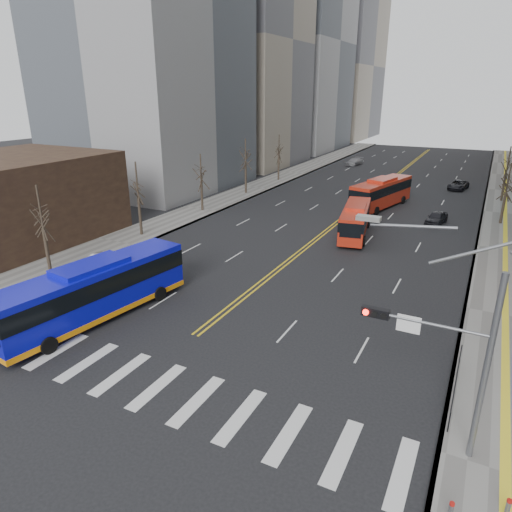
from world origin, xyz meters
The scene contains 17 objects.
ground centered at (0.00, 0.00, 0.00)m, with size 220.00×220.00×0.00m, color black.
sidewalk_left centered at (-16.50, 45.00, 0.07)m, with size 5.00×130.00×0.15m, color slate.
crosswalk centered at (0.00, 0.00, 0.01)m, with size 26.70×4.00×0.01m.
centerline centered at (0.00, 55.00, 0.01)m, with size 0.55×100.00×0.01m.
office_towers centered at (0.12, 68.51, 23.92)m, with size 83.00×134.00×58.00m.
storefront centered at (-26.00, 11.97, 4.00)m, with size 14.00×18.00×8.00m.
signal_mast centered at (13.77, 2.00, 4.86)m, with size 5.37×0.37×9.39m.
pedestrian_railing centered at (14.30, 6.00, 0.82)m, with size 0.06×6.06×1.02m.
bollards centered at (16.27, -0.17, 0.55)m, with size 2.87×3.17×0.78m.
street_trees centered at (-7.18, 34.55, 4.87)m, with size 35.20×47.20×7.60m.
blue_bus centered at (-6.85, 4.00, 1.98)m, with size 4.57×13.30×3.77m.
red_bus_near centered at (2.97, 28.82, 1.78)m, with size 4.08×10.19×3.18m.
red_bus_far centered at (2.64, 41.64, 2.03)m, with size 5.26×11.82×3.64m.
car_white centered at (-12.50, 9.73, 0.72)m, with size 1.53×4.40×1.45m, color silver.
car_dark_mid centered at (9.75, 37.06, 0.69)m, with size 1.62×4.03×1.37m, color black.
car_silver centered at (-9.51, 72.97, 0.69)m, with size 1.93×4.75×1.38m, color gray.
car_dark_far centered at (10.30, 57.69, 0.67)m, with size 2.21×4.80×1.33m, color black.
Camera 1 is at (14.19, -14.61, 13.85)m, focal length 32.00 mm.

